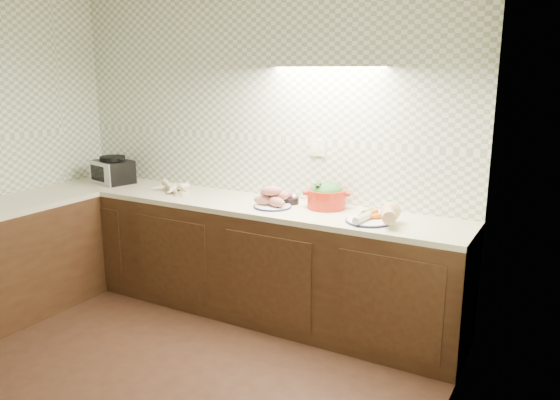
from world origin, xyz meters
The scene contains 8 objects.
room centered at (0.00, 0.00, 1.63)m, with size 3.60×3.60×2.60m.
counter centered at (-0.68, 0.68, 0.45)m, with size 3.60×3.60×0.90m.
toaster_oven centered at (-1.37, 1.52, 1.01)m, with size 0.40×0.34×0.25m.
parsnip_pile centered at (-0.55, 1.48, 0.94)m, with size 0.38×0.43×0.08m.
sweet_potato_plate centered at (0.34, 1.46, 0.96)m, with size 0.29×0.29×0.17m.
onion_bowl centered at (0.40, 1.62, 0.94)m, with size 0.13×0.13×0.10m.
dutch_oven centered at (0.70, 1.63, 1.00)m, with size 0.37×0.37×0.20m.
veg_plate centered at (1.18, 1.45, 0.95)m, with size 0.39×0.37×0.14m.
Camera 1 is at (2.34, -1.96, 1.90)m, focal length 35.00 mm.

